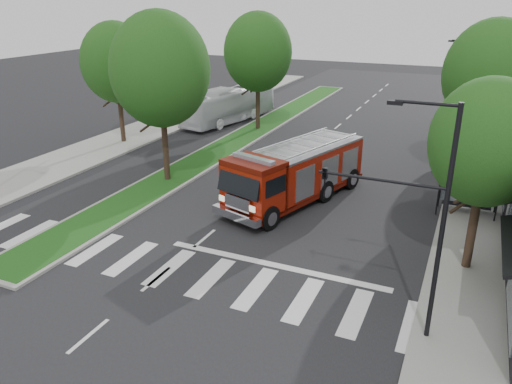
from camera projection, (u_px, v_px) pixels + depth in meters
ground at (205, 238)px, 23.74m from camera, size 140.00×140.00×0.00m
sidewalk_right at (492, 204)px, 27.51m from camera, size 5.00×80.00×0.15m
sidewalk_left at (102, 148)px, 37.68m from camera, size 5.00×80.00×0.15m
median at (248, 134)px, 41.28m from camera, size 3.00×50.00×0.15m
bus_shelter at (471, 177)px, 25.70m from camera, size 3.20×1.60×2.61m
tree_right_near at (487, 143)px, 19.09m from camera, size 4.40×4.40×8.05m
tree_right_mid at (492, 75)px, 28.94m from camera, size 5.60×5.60×9.72m
tree_right_far at (491, 66)px, 37.68m from camera, size 5.00×5.00×8.73m
tree_median_near at (160, 70)px, 28.61m from camera, size 5.80×5.80×10.16m
tree_median_far at (258, 52)px, 40.64m from camera, size 5.60×5.60×9.72m
tree_left_mid at (116, 63)px, 36.96m from camera, size 5.20×5.20×9.16m
streetlight_right_near at (415, 207)px, 15.43m from camera, size 4.08×0.22×8.00m
streetlight_right_far at (470, 91)px, 35.21m from camera, size 2.11×0.20×8.00m
fire_engine at (296, 173)px, 27.52m from camera, size 5.77×10.26×3.41m
city_bus at (229, 105)px, 45.35m from camera, size 4.60×11.31×3.07m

